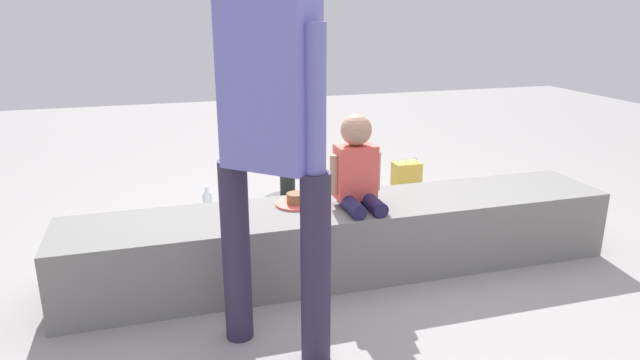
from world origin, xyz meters
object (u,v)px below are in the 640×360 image
Objects in this scene: child_seated at (357,167)px; gift_bag at (406,179)px; cake_box_white at (234,227)px; handbag_black_leather at (362,216)px; water_bottle_near_gift at (207,203)px; party_cup_red at (408,180)px; cake_plate at (296,201)px; adult_standing at (271,114)px.

child_seated is 1.58× the size of gift_bag.
handbag_black_leather reaches higher than cake_box_white.
water_bottle_near_gift is 1.63m from party_cup_red.
party_cup_red is at bearing 61.31° from gift_bag.
cake_box_white is 1.02× the size of handbag_black_leather.
water_bottle_near_gift is (-0.39, 0.95, -0.30)m from cake_plate.
gift_bag is at bearing 1.22° from water_bottle_near_gift.
cake_plate reaches higher than water_bottle_near_gift.
adult_standing is 2.32m from gift_bag.
party_cup_red is at bearing 8.80° from water_bottle_near_gift.
cake_plate is at bearing 68.78° from adult_standing.
adult_standing is 0.95m from cake_plate.
child_seated is at bearing -125.56° from party_cup_red.
handbag_black_leather is (-0.69, -0.77, 0.04)m from party_cup_red.
cake_plate is (0.27, 0.68, -0.60)m from adult_standing.
handbag_black_leather is at bearing -135.82° from gift_bag.
handbag_black_leather is at bearing -29.21° from water_bottle_near_gift.
gift_bag is 0.26m from party_cup_red.
party_cup_red is 1.03m from handbag_black_leather.
gift_bag is 1.34× the size of water_bottle_near_gift.
cake_plate is 1.50m from gift_bag.
cake_box_white is at bearing 89.98° from adult_standing.
gift_bag is 2.74× the size of party_cup_red.
child_seated is 4.33× the size of party_cup_red.
adult_standing is at bearing -133.97° from child_seated.
handbag_black_leather is (0.81, 1.11, -0.91)m from adult_standing.
handbag_black_leather reaches higher than water_bottle_near_gift.
cake_box_white is at bearing 172.33° from handbag_black_leather.
adult_standing is 2.58m from party_cup_red.
handbag_black_leather is (-0.57, -0.55, -0.04)m from gift_bag.
gift_bag is 0.79m from handbag_black_leather.
adult_standing reaches higher than cake_box_white.
cake_plate is at bearing -138.49° from gift_bag.
water_bottle_near_gift is at bearing 150.79° from handbag_black_leather.
adult_standing is 7.26× the size of water_bottle_near_gift.
child_seated reaches higher than cake_box_white.
party_cup_red is at bearing 48.26° from handbag_black_leather.
water_bottle_near_gift is at bearing -178.78° from gift_bag.
handbag_black_leather is at bearing -7.67° from cake_box_white.
cake_plate reaches higher than handbag_black_leather.
gift_bag reaches higher than party_cup_red.
cake_box_white reaches higher than party_cup_red.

